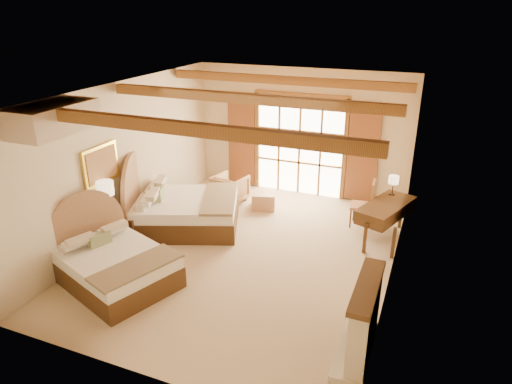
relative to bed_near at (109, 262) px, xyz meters
The scene contains 19 objects.
floor 2.64m from the bed_near, 44.78° to the left, with size 7.00×7.00×0.00m, color tan.
wall_back 5.77m from the bed_near, 70.88° to the left, with size 5.50×5.50×0.00m, color beige.
wall_left 2.37m from the bed_near, 116.14° to the left, with size 7.00×7.00×0.00m, color beige.
wall_right 5.10m from the bed_near, 21.75° to the left, with size 7.00×7.00×0.00m, color beige.
ceiling 3.83m from the bed_near, 44.78° to the left, with size 7.00×7.00×0.00m, color #AB6D30.
ceiling_beams 3.74m from the bed_near, 44.78° to the left, with size 5.39×4.60×0.18m, color olive, non-canonical shape.
french_doors 5.66m from the bed_near, 70.68° to the left, with size 3.95×0.08×2.60m.
fireplace 4.45m from the bed_near, ahead, with size 0.46×1.40×1.16m.
painting 1.93m from the bed_near, 128.20° to the left, with size 0.06×0.95×0.75m.
canopy_valance 2.62m from the bed_near, 163.34° to the right, with size 0.70×1.40×0.45m, color beige.
bed_near is the anchor object (origin of this frame).
bed_far 2.39m from the bed_near, 90.64° to the left, with size 2.85×2.41×1.49m.
nightstand 1.60m from the bed_near, 112.88° to the left, with size 0.46×0.46×0.56m, color #432410.
floor_lamp 1.41m from the bed_near, 126.49° to the left, with size 0.32×0.32×1.51m.
armchair 4.07m from the bed_near, 83.65° to the left, with size 0.74×0.76×0.69m, color #A47648.
ottoman 4.24m from the bed_near, 71.12° to the left, with size 0.55×0.55×0.40m, color #AE7759.
desk 5.49m from the bed_near, 38.75° to the left, with size 1.13×1.66×0.82m.
desk_chair 5.42m from the bed_near, 46.15° to the left, with size 0.52×0.51×1.08m.
desk_lamp 5.92m from the bed_near, 42.55° to the left, with size 0.21×0.21×0.42m.
Camera 1 is at (3.16, -7.30, 4.60)m, focal length 32.00 mm.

